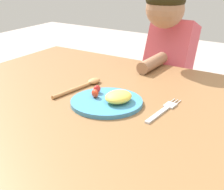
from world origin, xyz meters
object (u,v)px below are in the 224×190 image
at_px(person, 168,89).
at_px(fork, 163,110).
at_px(spoon, 85,85).
at_px(plate, 109,100).

bearing_deg(person, fork, 111.78).
bearing_deg(spoon, fork, -89.20).
distance_m(spoon, person, 0.54).
distance_m(plate, spoon, 0.18).
bearing_deg(spoon, plate, -110.06).
bearing_deg(person, spoon, 77.94).
bearing_deg(plate, person, 94.91).
height_order(plate, spoon, plate).
distance_m(fork, person, 0.60).
height_order(fork, person, person).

